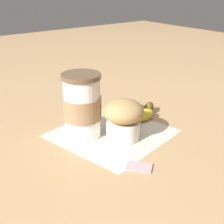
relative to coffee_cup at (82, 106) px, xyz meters
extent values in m
plane|color=tan|center=(0.06, -0.03, -0.07)|extent=(3.00, 3.00, 0.00)
cube|color=beige|center=(0.06, -0.03, -0.07)|extent=(0.29, 0.29, 0.00)
cylinder|color=white|center=(0.00, 0.00, 0.00)|extent=(0.08, 0.08, 0.14)
cylinder|color=brown|center=(0.00, 0.00, 0.07)|extent=(0.09, 0.09, 0.01)
cylinder|color=#997551|center=(0.00, 0.00, 0.00)|extent=(0.09, 0.09, 0.05)
cylinder|color=white|center=(0.06, -0.07, -0.05)|extent=(0.08, 0.08, 0.04)
ellipsoid|color=#AD8451|center=(0.06, -0.07, -0.01)|extent=(0.09, 0.09, 0.05)
ellipsoid|color=yellow|center=(0.12, -0.03, -0.06)|extent=(0.06, 0.04, 0.03)
ellipsoid|color=yellow|center=(0.17, -0.03, -0.06)|extent=(0.06, 0.03, 0.03)
ellipsoid|color=brown|center=(0.21, 0.00, -0.06)|extent=(0.06, 0.05, 0.03)
cube|color=pink|center=(0.01, -0.18, -0.07)|extent=(0.06, 0.06, 0.01)
camera|label=1|loc=(-0.35, -0.56, 0.27)|focal=50.00mm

